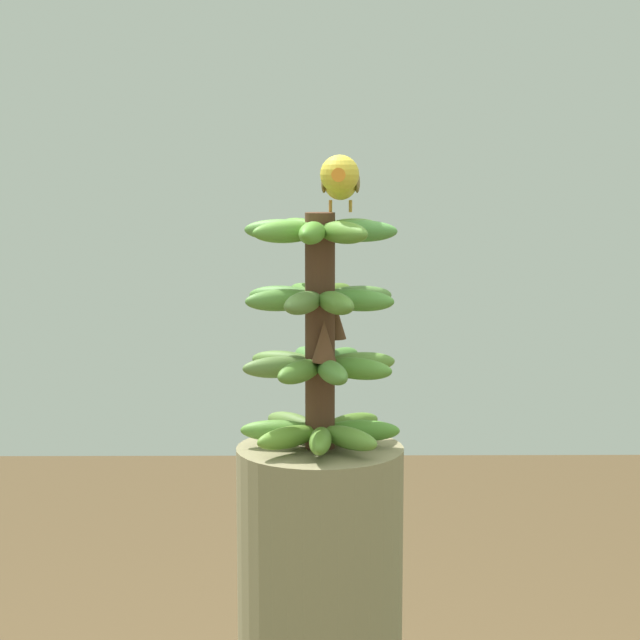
# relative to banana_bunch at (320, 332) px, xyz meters

# --- Properties ---
(banana_bunch) EXTENTS (0.24, 0.24, 0.35)m
(banana_bunch) POSITION_rel_banana_bunch_xyz_m (0.00, 0.00, 0.00)
(banana_bunch) COLOR #4C2D1E
(banana_bunch) RESTS_ON banana_tree
(perched_bird) EXTENTS (0.20, 0.06, 0.08)m
(perched_bird) POSITION_rel_banana_bunch_xyz_m (0.00, 0.03, 0.22)
(perched_bird) COLOR #C68933
(perched_bird) RESTS_ON banana_bunch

